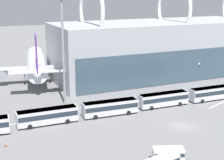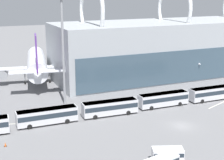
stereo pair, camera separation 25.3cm
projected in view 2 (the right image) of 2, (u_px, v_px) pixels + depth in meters
The scene contains 12 objects.
ground_plane at pixel (182, 126), 69.18m from camera, with size 440.00×440.00×0.00m, color slate.
airliner_at_gate_near at pixel (37, 64), 100.43m from camera, with size 34.20×33.81×15.76m.
airliner_at_gate_far at pixel (171, 52), 120.15m from camera, with size 39.84×43.63×15.32m.
shuttle_bus_1 at pixel (47, 115), 69.56m from camera, with size 12.36×2.89×3.28m.
shuttle_bus_2 at pixel (110, 107), 74.59m from camera, with size 12.44×3.33×3.28m.
shuttle_bus_3 at pixel (163, 99), 80.25m from camera, with size 12.37×2.96×3.28m.
shuttle_bus_4 at pixel (212, 93), 85.04m from camera, with size 12.37×2.94×3.28m.
service_van_crossing at pixel (168, 154), 53.97m from camera, with size 5.30×3.75×2.48m.
floodlight_mast at pixel (63, 39), 78.48m from camera, with size 2.14×2.14×25.97m.
lane_stripe_1 at pixel (220, 104), 82.75m from camera, with size 10.31×0.25×0.01m, color silver.
lane_stripe_3 at pixel (10, 124), 70.08m from camera, with size 9.52×0.25×0.01m, color silver.
traffic_cone_0 at pixel (5, 144), 59.98m from camera, with size 0.48×0.48×0.78m.
Camera 2 is at (-39.02, -53.37, 26.47)m, focal length 55.00 mm.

